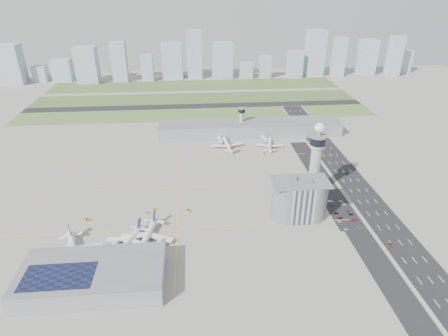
{
  "coord_description": "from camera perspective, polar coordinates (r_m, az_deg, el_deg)",
  "views": [
    {
      "loc": [
        -24.78,
        -256.31,
        164.07
      ],
      "look_at": [
        0.0,
        35.0,
        15.0
      ],
      "focal_mm": 30.0,
      "sensor_mm": 36.0,
      "label": 1
    }
  ],
  "objects": [
    {
      "name": "jet_bridge_near_1",
      "position": [
        259.86,
        -17.11,
        -12.78
      ],
      "size": [
        5.39,
        14.31,
        5.7
      ],
      "primitive_type": null,
      "rotation": [
        0.0,
        0.0,
        1.4
      ],
      "color": "silver",
      "rests_on": "ground"
    },
    {
      "name": "skyline_bldg_1",
      "position": [
        751.86,
        -29.73,
        13.56
      ],
      "size": [
        37.63,
        30.1,
        65.6
      ],
      "primitive_type": "cube",
      "color": "#9EADC1",
      "rests_on": "ground"
    },
    {
      "name": "skyline_bldg_15",
      "position": [
        776.85,
        20.96,
        15.52
      ],
      "size": [
        30.25,
        24.2,
        63.4
      ],
      "primitive_type": "cube",
      "color": "#9EADC1",
      "rests_on": "ground"
    },
    {
      "name": "skyline_bldg_6",
      "position": [
        693.28,
        -11.59,
        14.72
      ],
      "size": [
        20.04,
        16.03,
        45.2
      ],
      "primitive_type": "cube",
      "color": "#9EADC1",
      "rests_on": "ground"
    },
    {
      "name": "skyline_bldg_2",
      "position": [
        751.63,
        -26.21,
        12.78
      ],
      "size": [
        22.81,
        18.25,
        26.79
      ],
      "primitive_type": "cube",
      "color": "#9EADC1",
      "rests_on": "ground"
    },
    {
      "name": "car_lot_7",
      "position": [
        301.79,
        19.19,
        -7.49
      ],
      "size": [
        4.46,
        1.92,
        1.28
      ],
      "primitive_type": "imported",
      "rotation": [
        0.0,
        0.0,
        1.54
      ],
      "color": "maroon",
      "rests_on": "ground"
    },
    {
      "name": "jet_bridge_near_2",
      "position": [
        254.82,
        -10.36,
        -12.77
      ],
      "size": [
        5.39,
        14.31,
        5.7
      ],
      "primitive_type": null,
      "rotation": [
        0.0,
        0.0,
        1.4
      ],
      "color": "silver",
      "rests_on": "ground"
    },
    {
      "name": "car_hw_2",
      "position": [
        437.95,
        15.31,
        4.1
      ],
      "size": [
        2.03,
        4.16,
        1.14
      ],
      "primitive_type": "imported",
      "rotation": [
        0.0,
        0.0,
        -0.03
      ],
      "color": "navy",
      "rests_on": "ground"
    },
    {
      "name": "car_lot_8",
      "position": [
        308.03,
        18.81,
        -6.68
      ],
      "size": [
        3.75,
        1.82,
        1.23
      ],
      "primitive_type": "imported",
      "rotation": [
        0.0,
        0.0,
        1.67
      ],
      "color": "black",
      "rests_on": "ground"
    },
    {
      "name": "secondary_tower",
      "position": [
        434.96,
        2.68,
        7.48
      ],
      "size": [
        8.6,
        8.6,
        31.9
      ],
      "color": "#ADAAA5",
      "rests_on": "ground"
    },
    {
      "name": "skyline_bldg_9",
      "position": [
        703.51,
        -0.3,
        16.12
      ],
      "size": [
        36.96,
        29.57,
        62.11
      ],
      "primitive_type": "cube",
      "color": "#9EADC1",
      "rests_on": "ground"
    },
    {
      "name": "jet_bridge_far_1",
      "position": [
        427.4,
        5.87,
        4.71
      ],
      "size": [
        5.39,
        14.31,
        5.7
      ],
      "primitive_type": null,
      "rotation": [
        0.0,
        0.0,
        -1.4
      ],
      "color": "silver",
      "rests_on": "ground"
    },
    {
      "name": "airplane_far_b",
      "position": [
        408.09,
        7.03,
        3.87
      ],
      "size": [
        36.39,
        40.71,
        10.03
      ],
      "primitive_type": null,
      "rotation": [
        0.0,
        0.0,
        1.39
      ],
      "color": "white",
      "rests_on": "ground"
    },
    {
      "name": "skyline_bldg_16",
      "position": [
        778.14,
        24.55,
        15.22
      ],
      "size": [
        23.04,
        18.43,
        71.56
      ],
      "primitive_type": "cube",
      "color": "#9EADC1",
      "rests_on": "ground"
    },
    {
      "name": "car_lot_0",
      "position": [
        290.16,
        18.13,
        -8.85
      ],
      "size": [
        3.23,
        1.4,
        1.09
      ],
      "primitive_type": "imported",
      "rotation": [
        0.0,
        0.0,
        1.61
      ],
      "color": "white",
      "rests_on": "ground"
    },
    {
      "name": "control_tower",
      "position": [
        309.63,
        13.84,
        1.56
      ],
      "size": [
        14.0,
        14.0,
        64.5
      ],
      "color": "#ADAAA5",
      "rests_on": "ground"
    },
    {
      "name": "car_lot_3",
      "position": [
        306.02,
        16.73,
        -6.58
      ],
      "size": [
        4.04,
        1.98,
        1.13
      ],
      "primitive_type": "imported",
      "rotation": [
        0.0,
        0.0,
        1.67
      ],
      "color": "black",
      "rests_on": "ground"
    },
    {
      "name": "admin_building",
      "position": [
        287.97,
        11.38,
        -4.69
      ],
      "size": [
        42.0,
        24.0,
        33.5
      ],
      "color": "#B2B2B7",
      "rests_on": "ground"
    },
    {
      "name": "grass_strip_2",
      "position": [
        657.13,
        -4.4,
        12.48
      ],
      "size": [
        480.0,
        70.0,
        0.08
      ],
      "primitive_type": "cube",
      "color": "#3F5B2B",
      "rests_on": "ground"
    },
    {
      "name": "grass_strip_1",
      "position": [
        580.0,
        -4.26,
        10.51
      ],
      "size": [
        480.0,
        60.0,
        0.08
      ],
      "primitive_type": "cube",
      "color": "#4A6A32",
      "rests_on": "ground"
    },
    {
      "name": "skyline_bldg_3",
      "position": [
        738.89,
        -23.4,
        13.52
      ],
      "size": [
        32.3,
        25.84,
        36.93
      ],
      "primitive_type": "cube",
      "color": "#9EADC1",
      "rests_on": "ground"
    },
    {
      "name": "skyline_bldg_5",
      "position": [
        699.79,
        -15.66,
        15.31
      ],
      "size": [
        25.49,
        20.39,
        66.89
      ],
      "primitive_type": "cube",
      "color": "#9EADC1",
      "rests_on": "ground"
    },
    {
      "name": "skyline_bldg_13",
      "position": [
        736.12,
        13.68,
        16.64
      ],
      "size": [
        32.26,
        25.81,
        81.2
      ],
      "primitive_type": "cube",
      "color": "#9EADC1",
      "rests_on": "ground"
    },
    {
      "name": "airplane_near_a",
      "position": [
        268.64,
        -22.06,
        -11.3
      ],
      "size": [
        51.24,
        55.18,
        12.52
      ],
      "primitive_type": null,
      "rotation": [
        0.0,
        0.0,
        -1.21
      ],
      "color": "white",
      "rests_on": "ground"
    },
    {
      "name": "taxiway_line_h_0",
      "position": [
        279.93,
        -7.14,
        -9.11
      ],
      "size": [
        260.0,
        0.6,
        0.01
      ],
      "primitive_type": "cube",
      "color": "yellow",
      "rests_on": "ground"
    },
    {
      "name": "skyline_bldg_14",
      "position": [
        745.34,
        17.09,
        15.87
      ],
      "size": [
        21.59,
        17.28,
        68.75
      ],
      "primitive_type": "cube",
      "color": "#9EADC1",
      "rests_on": "ground"
    },
    {
      "name": "skyline_bldg_10",
      "position": [
        703.25,
        3.38,
        14.64
      ],
      "size": [
        23.01,
        18.41,
        27.75
      ],
      "primitive_type": "cube",
      "color": "#9EADC1",
      "rests_on": "ground"
    },
    {
      "name": "airplane_far_a",
      "position": [
        404.93,
        0.47,
        4.03
      ],
      "size": [
        40.96,
        46.54,
        11.91
      ],
      "primitive_type": null,
      "rotation": [
        0.0,
        0.0,
        1.69
      ],
      "color": "white",
      "rests_on": "ground"
    },
    {
      "name": "airplane_near_c",
      "position": [
        267.26,
        -11.76,
        -9.86
      ],
      "size": [
        45.91,
        51.06,
        12.41
      ],
      "primitive_type": null,
      "rotation": [
        0.0,
        0.0,
        -1.78
      ],
      "color": "white",
      "rests_on": "ground"
    },
    {
      "name": "grass_strip_0",
      "position": [
        508.51,
        -4.1,
        8.13
      ],
      "size": [
        480.0,
        50.0,
        0.08
      ],
      "primitive_type": "cube",
      "color": "#516E34",
      "rests_on": "ground"
    },
    {
      "name": "tug_4",
      "position": [
        390.56,
        0.93,
        2.34
      ],
      "size": [
        4.06,
        3.31,
        2.05
      ],
      "primitive_type": null,
      "rotation": [
        0.0,
        0.0,
        -1.28
      ],
      "color": "gold",
      "rests_on": "ground"
    },
    {
      "name": "ground",
      "position": [
        305.33,
        0.56,
        -5.49
      ],
      "size": [
        1000.0,
        1000.0,
        0.0
      ],
      "primitive_type": "plane",
      "color": "#9A9890"
    },
    {
      "name": "car_hw_0",
      "position": [
        285.77,
        24.11,
        -10.63
      ],
      "size": [
        1.76,
        3.86,
        1.28
      ],
      "primitive_type": "imported",
      "rotation": [
        0.0,
        0.0,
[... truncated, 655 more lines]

